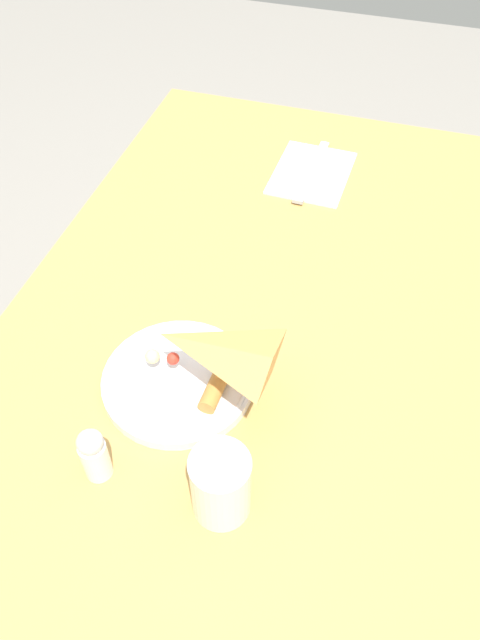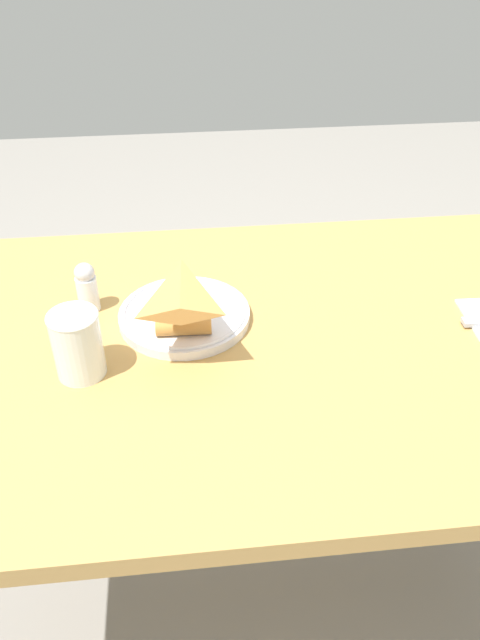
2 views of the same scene
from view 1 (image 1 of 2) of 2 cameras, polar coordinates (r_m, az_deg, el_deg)
name	(u,v)px [view 1 (image 1 of 2)]	position (r m, az deg, el deg)	size (l,w,h in m)	color
ground_plane	(244,527)	(1.57, 0.33, -18.41)	(6.00, 6.00, 0.00)	gray
dining_table	(245,367)	(1.02, 0.49, -4.28)	(1.28, 0.73, 0.74)	tan
plate_pizza	(176,378)	(0.87, -5.83, -5.26)	(0.21, 0.21, 0.05)	white
milk_glass	(221,487)	(0.74, -1.77, -15.00)	(0.07, 0.07, 0.10)	white
napkin_folded	(312,173)	(1.24, 6.58, 13.22)	(0.19, 0.15, 0.00)	silver
butter_knife	(310,174)	(1.23, 6.46, 13.12)	(0.21, 0.03, 0.01)	#B2B2B7
salt_shaker	(94,454)	(0.79, -13.22, -11.82)	(0.03, 0.03, 0.09)	white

